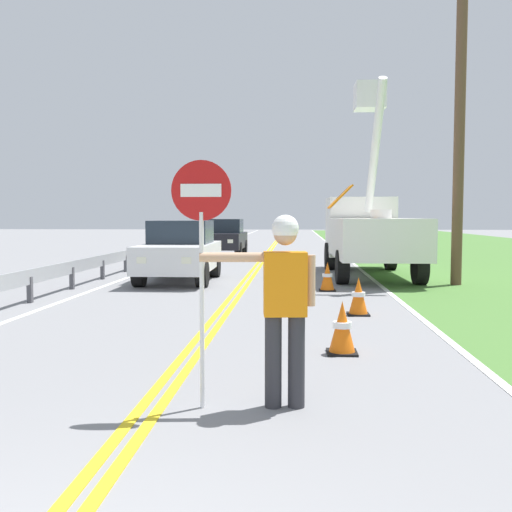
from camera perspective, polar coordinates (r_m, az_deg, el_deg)
centerline_yellow_left at (r=21.81m, az=0.08°, el=-0.84°), size 0.11×110.00×0.01m
centerline_yellow_right at (r=21.80m, az=0.55°, el=-0.84°), size 0.11×110.00×0.01m
edge_line_right at (r=21.87m, az=9.77°, el=-0.88°), size 0.12×110.00×0.01m
edge_line_left at (r=22.32m, az=-8.95°, el=-0.78°), size 0.12×110.00×0.01m
flagger_worker at (r=5.43m, az=2.77°, el=-4.16°), size 1.08×0.28×1.83m
stop_sign_paddle at (r=5.38m, az=-5.42°, el=2.83°), size 0.56×0.04×2.33m
utility_bucket_truck at (r=18.21m, az=11.00°, el=2.64°), size 2.67×6.85×5.87m
oncoming_sedan_nearest at (r=16.23m, az=-7.52°, el=0.43°), size 1.95×4.13×1.70m
oncoming_sedan_second at (r=27.07m, az=-3.18°, el=1.83°), size 1.95×4.12×1.70m
utility_pole_near at (r=16.38m, az=19.53°, el=13.75°), size 1.80×0.28×8.97m
traffic_cone_lead at (r=7.74m, az=8.52°, el=-7.10°), size 0.40×0.40×0.70m
traffic_cone_mid at (r=10.78m, az=10.10°, el=-4.00°), size 0.40×0.40×0.70m
traffic_cone_tail at (r=14.17m, az=7.07°, el=-2.09°), size 0.40×0.40×0.70m
guardrail_left_shoulder at (r=18.29m, az=-13.81°, el=-0.25°), size 0.10×32.00×0.71m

